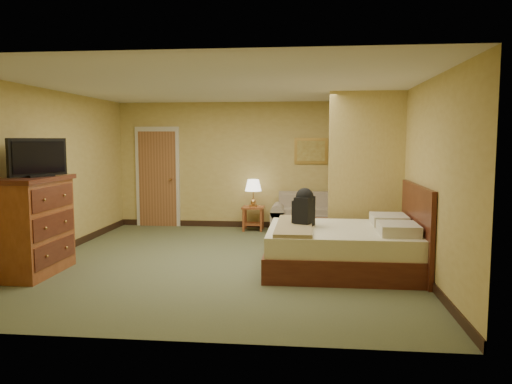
# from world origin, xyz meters

# --- Properties ---
(floor) EXTENTS (6.00, 6.00, 0.00)m
(floor) POSITION_xyz_m (0.00, 0.00, 0.00)
(floor) COLOR #555C3B
(floor) RESTS_ON ground
(ceiling) EXTENTS (6.00, 6.00, 0.00)m
(ceiling) POSITION_xyz_m (0.00, 0.00, 2.60)
(ceiling) COLOR white
(ceiling) RESTS_ON back_wall
(back_wall) EXTENTS (5.50, 0.02, 2.60)m
(back_wall) POSITION_xyz_m (0.00, 3.00, 1.30)
(back_wall) COLOR tan
(back_wall) RESTS_ON floor
(left_wall) EXTENTS (0.02, 6.00, 2.60)m
(left_wall) POSITION_xyz_m (-2.75, 0.00, 1.30)
(left_wall) COLOR tan
(left_wall) RESTS_ON floor
(right_wall) EXTENTS (0.02, 6.00, 2.60)m
(right_wall) POSITION_xyz_m (2.75, 0.00, 1.30)
(right_wall) COLOR tan
(right_wall) RESTS_ON floor
(partition) EXTENTS (1.20, 0.15, 2.60)m
(partition) POSITION_xyz_m (2.15, 0.93, 1.30)
(partition) COLOR tan
(partition) RESTS_ON floor
(door) EXTENTS (0.94, 0.16, 2.10)m
(door) POSITION_xyz_m (-1.95, 2.96, 1.03)
(door) COLOR beige
(door) RESTS_ON floor
(baseboard) EXTENTS (5.50, 0.02, 0.12)m
(baseboard) POSITION_xyz_m (0.00, 2.99, 0.06)
(baseboard) COLOR black
(baseboard) RESTS_ON floor
(loveseat) EXTENTS (1.55, 0.72, 0.79)m
(loveseat) POSITION_xyz_m (1.27, 2.57, 0.26)
(loveseat) COLOR gray
(loveseat) RESTS_ON floor
(side_table) EXTENTS (0.44, 0.44, 0.48)m
(side_table) POSITION_xyz_m (0.12, 2.65, 0.32)
(side_table) COLOR brown
(side_table) RESTS_ON floor
(table_lamp) EXTENTS (0.33, 0.33, 0.55)m
(table_lamp) POSITION_xyz_m (0.12, 2.65, 0.90)
(table_lamp) COLOR #BA8744
(table_lamp) RESTS_ON side_table
(coffee_table) EXTENTS (0.69, 0.69, 0.41)m
(coffee_table) POSITION_xyz_m (1.37, 1.50, 0.30)
(coffee_table) COLOR brown
(coffee_table) RESTS_ON floor
(wall_picture) EXTENTS (0.68, 0.04, 0.53)m
(wall_picture) POSITION_xyz_m (1.27, 2.97, 1.60)
(wall_picture) COLOR #B78E3F
(wall_picture) RESTS_ON back_wall
(dresser) EXTENTS (0.66, 1.25, 1.33)m
(dresser) POSITION_xyz_m (-2.47, -0.96, 0.67)
(dresser) COLOR brown
(dresser) RESTS_ON floor
(tv) EXTENTS (0.44, 0.78, 0.52)m
(tv) POSITION_xyz_m (-2.38, -0.96, 1.58)
(tv) COLOR black
(tv) RESTS_ON dresser
(bed) EXTENTS (2.21, 1.88, 1.21)m
(bed) POSITION_xyz_m (1.81, -0.30, 0.33)
(bed) COLOR #471A10
(bed) RESTS_ON floor
(backpack) EXTENTS (0.31, 0.37, 0.55)m
(backpack) POSITION_xyz_m (1.17, -0.21, 0.89)
(backpack) COLOR black
(backpack) RESTS_ON bed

